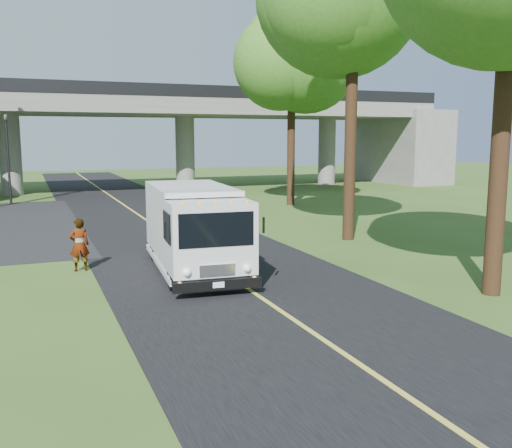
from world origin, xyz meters
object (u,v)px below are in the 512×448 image
tree_right_far (296,57)px  step_van (194,226)px  traffic_signal (8,149)px  pedestrian (79,245)px

tree_right_far → step_van: 18.33m
traffic_signal → step_van: traffic_signal is taller
tree_right_far → pedestrian: size_ratio=7.05×
traffic_signal → tree_right_far: size_ratio=0.47×
tree_right_far → pedestrian: tree_right_far is taller
traffic_signal → pedestrian: bearing=-83.2°
traffic_signal → step_van: 20.69m
traffic_signal → step_van: bearing=-75.1°
tree_right_far → step_van: bearing=-125.8°
traffic_signal → step_van: size_ratio=0.86×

